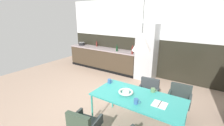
# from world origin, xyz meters

# --- Properties ---
(ground_plane) EXTENTS (9.08, 9.08, 0.00)m
(ground_plane) POSITION_xyz_m (0.00, 0.00, 0.00)
(ground_plane) COLOR tan
(back_wall_splashback_dark) EXTENTS (6.98, 0.12, 1.43)m
(back_wall_splashback_dark) POSITION_xyz_m (0.00, 2.78, 0.72)
(back_wall_splashback_dark) COLOR black
(back_wall_splashback_dark) RESTS_ON ground
(back_wall_panel_upper) EXTENTS (6.98, 0.12, 1.43)m
(back_wall_panel_upper) POSITION_xyz_m (0.00, 2.78, 2.15)
(back_wall_panel_upper) COLOR silver
(back_wall_panel_upper) RESTS_ON back_wall_splashback_dark
(kitchen_counter) EXTENTS (3.25, 0.63, 0.91)m
(kitchen_counter) POSITION_xyz_m (-1.73, 2.42, 0.46)
(kitchen_counter) COLOR #3C3022
(kitchen_counter) RESTS_ON ground
(refrigerator_column) EXTENTS (0.67, 0.60, 2.00)m
(refrigerator_column) POSITION_xyz_m (0.24, 2.42, 1.00)
(refrigerator_column) COLOR #ADAFB2
(refrigerator_column) RESTS_ON ground
(dining_table) EXTENTS (1.77, 0.86, 0.76)m
(dining_table) POSITION_xyz_m (1.09, -0.23, 0.72)
(dining_table) COLOR teal
(dining_table) RESTS_ON ground
(armchair_corner_seat) EXTENTS (0.52, 0.51, 0.77)m
(armchair_corner_seat) POSITION_xyz_m (1.00, 0.64, 0.48)
(armchair_corner_seat) COLOR #313D3C
(armchair_corner_seat) RESTS_ON ground
(armchair_far_side) EXTENTS (0.55, 0.53, 0.74)m
(armchair_far_side) POSITION_xyz_m (0.48, -1.14, 0.48)
(armchair_far_side) COLOR #313D3C
(armchair_far_side) RESTS_ON ground
(armchair_facing_counter) EXTENTS (0.51, 0.49, 0.77)m
(armchair_facing_counter) POSITION_xyz_m (1.72, 0.70, 0.50)
(armchair_facing_counter) COLOR #313D3C
(armchair_facing_counter) RESTS_ON ground
(fruit_bowl) EXTENTS (0.30, 0.30, 0.07)m
(fruit_bowl) POSITION_xyz_m (0.85, -0.27, 0.81)
(fruit_bowl) COLOR silver
(fruit_bowl) RESTS_ON dining_table
(open_book) EXTENTS (0.25, 0.24, 0.02)m
(open_book) POSITION_xyz_m (1.53, -0.27, 0.77)
(open_book) COLOR white
(open_book) RESTS_ON dining_table
(mug_short_terracotta) EXTENTS (0.13, 0.09, 0.10)m
(mug_short_terracotta) POSITION_xyz_m (0.28, -0.02, 0.81)
(mug_short_terracotta) COLOR #335B93
(mug_short_terracotta) RESTS_ON dining_table
(mug_wide_latte) EXTENTS (0.12, 0.08, 0.10)m
(mug_wide_latte) POSITION_xyz_m (1.17, -0.47, 0.81)
(mug_wide_latte) COLOR #335B93
(mug_wide_latte) RESTS_ON dining_table
(mug_white_ceramic) EXTENTS (0.13, 0.09, 0.08)m
(mug_white_ceramic) POSITION_xyz_m (1.27, 0.12, 0.80)
(mug_white_ceramic) COLOR #5B8456
(mug_white_ceramic) RESTS_ON dining_table
(cooking_pot) EXTENTS (0.28, 0.28, 0.16)m
(cooking_pot) POSITION_xyz_m (-2.97, 2.44, 0.98)
(cooking_pot) COLOR black
(cooking_pot) RESTS_ON kitchen_counter
(bottle_oil_tall) EXTENTS (0.07, 0.07, 0.27)m
(bottle_oil_tall) POSITION_xyz_m (-0.95, 2.31, 1.01)
(bottle_oil_tall) COLOR #0F3319
(bottle_oil_tall) RESTS_ON kitchen_counter
(bottle_vinegar_dark) EXTENTS (0.06, 0.06, 0.27)m
(bottle_vinegar_dark) POSITION_xyz_m (-2.20, 2.60, 1.01)
(bottle_vinegar_dark) COLOR maroon
(bottle_vinegar_dark) RESTS_ON kitchen_counter
(bottle_spice_small) EXTENTS (0.07, 0.07, 0.32)m
(bottle_spice_small) POSITION_xyz_m (-0.24, 2.24, 1.04)
(bottle_spice_small) COLOR maroon
(bottle_spice_small) RESTS_ON kitchen_counter
(pendant_lamp_over_table_near) EXTENTS (0.34, 0.34, 1.14)m
(pendant_lamp_over_table_near) POSITION_xyz_m (1.09, -0.19, 1.83)
(pendant_lamp_over_table_near) COLOR black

